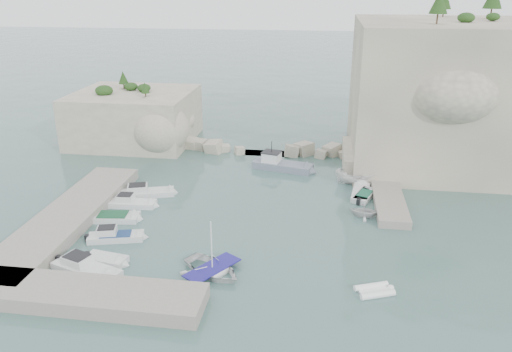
# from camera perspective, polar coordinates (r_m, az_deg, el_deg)

# --- Properties ---
(ground) EXTENTS (400.00, 400.00, 0.00)m
(ground) POSITION_cam_1_polar(r_m,az_deg,el_deg) (46.08, -1.06, -6.18)
(ground) COLOR #466964
(ground) RESTS_ON ground
(cliff_east) EXTENTS (26.00, 22.00, 17.00)m
(cliff_east) POSITION_cam_1_polar(r_m,az_deg,el_deg) (66.64, 22.47, 8.69)
(cliff_east) COLOR beige
(cliff_east) RESTS_ON ground
(cliff_terrace) EXTENTS (8.00, 10.00, 2.50)m
(cliff_terrace) POSITION_cam_1_polar(r_m,az_deg,el_deg) (62.00, 13.60, 1.88)
(cliff_terrace) COLOR beige
(cliff_terrace) RESTS_ON ground
(outcrop_west) EXTENTS (16.00, 14.00, 7.00)m
(outcrop_west) POSITION_cam_1_polar(r_m,az_deg,el_deg) (72.74, -13.69, 6.60)
(outcrop_west) COLOR beige
(outcrop_west) RESTS_ON ground
(quay_west) EXTENTS (5.00, 24.00, 1.10)m
(quay_west) POSITION_cam_1_polar(r_m,az_deg,el_deg) (50.35, -20.80, -4.48)
(quay_west) COLOR #9E9689
(quay_west) RESTS_ON ground
(quay_south) EXTENTS (18.00, 4.00, 1.10)m
(quay_south) POSITION_cam_1_polar(r_m,az_deg,el_deg) (38.49, -19.48, -12.67)
(quay_south) COLOR #9E9689
(quay_south) RESTS_ON ground
(ledge_east) EXTENTS (3.00, 16.00, 0.80)m
(ledge_east) POSITION_cam_1_polar(r_m,az_deg,el_deg) (54.92, 14.70, -1.75)
(ledge_east) COLOR #9E9689
(ledge_east) RESTS_ON ground
(breakwater) EXTENTS (28.00, 3.00, 1.40)m
(breakwater) POSITION_cam_1_polar(r_m,az_deg,el_deg) (66.07, 1.11, 3.20)
(breakwater) COLOR beige
(breakwater) RESTS_ON ground
(motorboat_a) EXTENTS (6.65, 3.74, 1.40)m
(motorboat_a) POSITION_cam_1_polar(r_m,az_deg,el_deg) (54.48, -12.39, -2.18)
(motorboat_a) COLOR silver
(motorboat_a) RESTS_ON ground
(motorboat_b) EXTENTS (5.20, 1.98, 1.40)m
(motorboat_b) POSITION_cam_1_polar(r_m,az_deg,el_deg) (52.24, -13.88, -3.37)
(motorboat_b) COLOR silver
(motorboat_b) RESTS_ON ground
(motorboat_c) EXTENTS (5.59, 2.59, 0.70)m
(motorboat_c) POSITION_cam_1_polar(r_m,az_deg,el_deg) (49.83, -15.99, -4.84)
(motorboat_c) COLOR silver
(motorboat_c) RESTS_ON ground
(motorboat_d) EXTENTS (5.49, 2.83, 1.40)m
(motorboat_d) POSITION_cam_1_polar(r_m,az_deg,el_deg) (46.09, -15.68, -7.04)
(motorboat_d) COLOR silver
(motorboat_d) RESTS_ON ground
(motorboat_e) EXTENTS (3.98, 2.15, 0.70)m
(motorboat_e) POSITION_cam_1_polar(r_m,az_deg,el_deg) (42.86, -16.73, -9.46)
(motorboat_e) COLOR silver
(motorboat_e) RESTS_ON ground
(motorboat_f) EXTENTS (6.74, 3.99, 1.40)m
(motorboat_f) POSITION_cam_1_polar(r_m,az_deg,el_deg) (42.00, -18.75, -10.40)
(motorboat_f) COLOR silver
(motorboat_f) RESTS_ON ground
(rowboat) EXTENTS (6.44, 6.02, 1.09)m
(rowboat) POSITION_cam_1_polar(r_m,az_deg,el_deg) (39.91, -4.99, -11.00)
(rowboat) COLOR white
(rowboat) RESTS_ON ground
(inflatable_dinghy) EXTENTS (3.21, 2.38, 0.44)m
(inflatable_dinghy) POSITION_cam_1_polar(r_m,az_deg,el_deg) (38.57, 13.35, -12.84)
(inflatable_dinghy) COLOR white
(inflatable_dinghy) RESTS_ON ground
(tender_east_a) EXTENTS (3.14, 2.81, 1.50)m
(tender_east_a) POSITION_cam_1_polar(r_m,az_deg,el_deg) (49.65, 12.23, -4.57)
(tender_east_a) COLOR silver
(tender_east_a) RESTS_ON ground
(tender_east_b) EXTENTS (2.86, 4.43, 0.70)m
(tender_east_b) POSITION_cam_1_polar(r_m,az_deg,el_deg) (53.77, 12.27, -2.50)
(tender_east_b) COLOR silver
(tender_east_b) RESTS_ON ground
(tender_east_c) EXTENTS (2.36, 5.42, 0.70)m
(tender_east_c) POSITION_cam_1_polar(r_m,az_deg,el_deg) (54.52, 11.85, -2.12)
(tender_east_c) COLOR silver
(tender_east_c) RESTS_ON ground
(tender_east_d) EXTENTS (5.05, 1.91, 1.95)m
(tender_east_d) POSITION_cam_1_polar(r_m,az_deg,el_deg) (57.32, 11.50, -0.90)
(tender_east_d) COLOR white
(tender_east_d) RESTS_ON ground
(work_boat) EXTENTS (8.23, 4.14, 2.20)m
(work_boat) POSITION_cam_1_polar(r_m,az_deg,el_deg) (60.64, 3.05, 0.77)
(work_boat) COLOR slate
(work_boat) RESTS_ON ground
(rowboat_mast) EXTENTS (0.10, 0.10, 4.20)m
(rowboat_mast) POSITION_cam_1_polar(r_m,az_deg,el_deg) (38.56, -5.12, -7.68)
(rowboat_mast) COLOR white
(rowboat_mast) RESTS_ON rowboat
(vegetation) EXTENTS (53.48, 13.88, 13.40)m
(vegetation) POSITION_cam_1_polar(r_m,az_deg,el_deg) (65.76, 18.83, 17.36)
(vegetation) COLOR #1E4219
(vegetation) RESTS_ON ground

